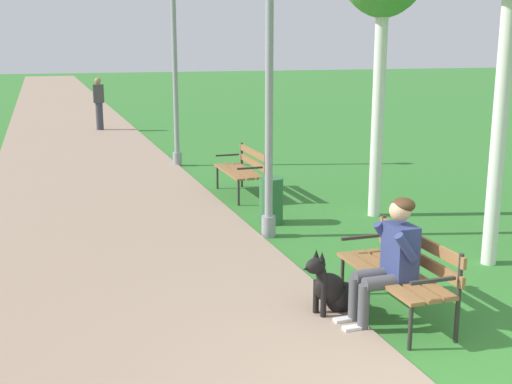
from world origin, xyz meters
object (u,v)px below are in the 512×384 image
Objects in this scene: lamp_post_mid at (175,68)px; pedestrian_distant at (99,104)px; park_bench_near at (401,267)px; dog_black at (334,290)px; litter_bin at (271,201)px; person_seated_on_near_bench at (390,257)px; park_bench_mid at (243,167)px; lamp_post_near at (269,63)px.

lamp_post_mid reaches higher than pedestrian_distant.
lamp_post_mid reaches higher than park_bench_near.
dog_black is 0.50× the size of pedestrian_distant.
person_seated_on_near_bench is at bearing -92.24° from litter_bin.
park_bench_mid is at bearing 85.56° from litter_bin.
park_bench_mid is 5.69m from person_seated_on_near_bench.
person_seated_on_near_bench is 0.76× the size of pedestrian_distant.
lamp_post_near is (-0.12, 3.13, 1.73)m from person_seated_on_near_bench.
dog_black is 3.47m from litter_bin.
lamp_post_near reaches higher than pedestrian_distant.
dog_black is at bearing -99.17° from litter_bin.
lamp_post_mid is at bearing -80.58° from pedestrian_distant.
park_bench_mid is 0.36× the size of lamp_post_mid.
person_seated_on_near_bench is at bearing -85.09° from pedestrian_distant.
lamp_post_mid is (-0.53, 3.27, 1.65)m from park_bench_mid.
lamp_post_mid is at bearing 92.89° from park_bench_near.
person_seated_on_near_bench reaches higher than park_bench_mid.
lamp_post_near is at bearing 84.18° from dog_black.
park_bench_mid is 1.20× the size of person_seated_on_near_bench.
litter_bin is at bearing -82.81° from pedestrian_distant.
dog_black is at bearing -91.10° from lamp_post_mid.
litter_bin is 11.90m from pedestrian_distant.
lamp_post_near is at bearing -88.85° from lamp_post_mid.
dog_black is at bearing -97.49° from park_bench_mid.
lamp_post_near is 2.18m from litter_bin.
park_bench_near is at bearing -87.11° from lamp_post_mid.
litter_bin is at bearing 87.76° from person_seated_on_near_bench.
litter_bin is at bearing -85.71° from lamp_post_mid.
dog_black is at bearing -95.82° from lamp_post_near.
lamp_post_mid is at bearing 91.15° from lamp_post_near.
pedestrian_distant is at bearing 95.58° from lamp_post_near.
park_bench_mid reaches higher than litter_bin.
park_bench_mid is 0.32× the size of lamp_post_near.
lamp_post_near reaches higher than dog_black.
park_bench_mid is 3.70m from lamp_post_mid.
person_seated_on_near_bench is (-0.21, -0.12, 0.17)m from park_bench_near.
park_bench_mid is 1.83× the size of dog_black.
pedestrian_distant reaches higher than park_bench_near.
park_bench_mid reaches higher than dog_black.
park_bench_near and park_bench_mid have the same top height.
park_bench_near is at bearing -89.08° from litter_bin.
lamp_post_near is 5.83m from lamp_post_mid.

